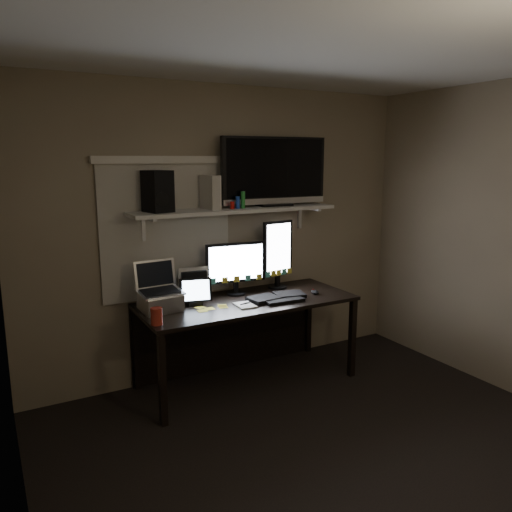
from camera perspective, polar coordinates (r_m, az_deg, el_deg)
floor at (r=3.40m, az=11.34°, el=-22.93°), size 3.60×3.60×0.00m
ceiling at (r=2.89m, az=13.39°, el=22.96°), size 3.60×3.60×0.00m
back_wall at (r=4.39m, az=-3.35°, el=2.69°), size 3.60×0.00×3.60m
left_wall at (r=2.21m, az=-25.90°, el=-6.98°), size 0.00×3.60×3.60m
window_blinds at (r=4.16m, az=-10.12°, el=2.77°), size 1.10×0.02×1.10m
desk at (r=4.33m, az=-1.79°, el=-6.91°), size 1.80×0.75×0.73m
wall_shelf at (r=4.20m, az=-2.34°, el=5.28°), size 1.80×0.35×0.03m
monitor_landscape at (r=4.29m, az=-2.33°, el=-1.41°), size 0.53×0.12×0.46m
monitor_portrait at (r=4.49m, az=2.49°, el=0.21°), size 0.32×0.10×0.62m
keyboard at (r=4.21m, az=2.37°, el=-4.68°), size 0.52×0.22×0.03m
mouse at (r=4.38m, az=6.76°, el=-4.11°), size 0.08×0.11×0.04m
notepad at (r=4.01m, az=-1.28°, el=-5.65°), size 0.14×0.19×0.01m
tablet at (r=4.03m, az=-6.96°, el=-4.07°), size 0.27×0.17×0.22m
file_sorter at (r=4.18m, az=-7.15°, el=-3.20°), size 0.22×0.11×0.27m
laptop at (r=3.91m, az=-10.92°, el=-3.54°), size 0.35×0.29×0.37m
cup at (r=3.63m, az=-11.29°, el=-6.77°), size 0.09×0.09×0.12m
sticky_notes at (r=3.98m, az=-4.54°, el=-5.86°), size 0.36×0.30×0.00m
tv at (r=4.39m, az=2.10°, el=9.61°), size 0.99×0.22×0.59m
game_console at (r=4.13m, az=-5.25°, el=7.27°), size 0.10×0.24×0.28m
speaker at (r=3.96m, az=-11.19°, el=7.26°), size 0.22×0.25×0.32m
bottles at (r=4.16m, az=-2.11°, el=6.40°), size 0.23×0.10×0.14m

